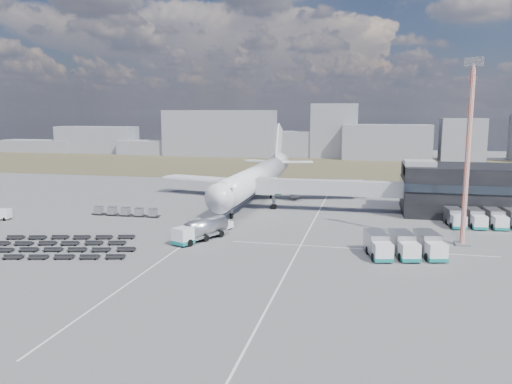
# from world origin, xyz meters

# --- Properties ---
(ground) EXTENTS (420.00, 420.00, 0.00)m
(ground) POSITION_xyz_m (0.00, 0.00, 0.00)
(ground) COLOR #565659
(ground) RESTS_ON ground
(grass_strip) EXTENTS (420.00, 90.00, 0.01)m
(grass_strip) POSITION_xyz_m (0.00, 110.00, 0.01)
(grass_strip) COLOR brown
(grass_strip) RESTS_ON ground
(lane_markings) EXTENTS (47.12, 110.00, 0.01)m
(lane_markings) POSITION_xyz_m (9.77, 3.00, 0.01)
(lane_markings) COLOR silver
(lane_markings) RESTS_ON ground
(terminal) EXTENTS (30.40, 16.40, 11.00)m
(terminal) POSITION_xyz_m (47.77, 23.96, 5.25)
(terminal) COLOR black
(terminal) RESTS_ON ground
(jet_bridge) EXTENTS (30.30, 3.80, 7.05)m
(jet_bridge) POSITION_xyz_m (15.90, 20.42, 5.05)
(jet_bridge) COLOR #939399
(jet_bridge) RESTS_ON ground
(airliner) EXTENTS (51.59, 64.53, 17.62)m
(airliner) POSITION_xyz_m (0.00, 32.38, 5.29)
(airliner) COLOR white
(airliner) RESTS_ON ground
(skyline) EXTENTS (316.87, 20.16, 24.82)m
(skyline) POSITION_xyz_m (5.94, 149.54, 8.87)
(skyline) COLOR gray
(skyline) RESTS_ON ground
(fuel_tanker) EXTENTS (6.89, 10.91, 3.47)m
(fuel_tanker) POSITION_xyz_m (-0.24, -8.51, 1.74)
(fuel_tanker) COLOR white
(fuel_tanker) RESTS_ON ground
(pushback_tug) EXTENTS (3.70, 2.94, 1.47)m
(pushback_tug) POSITION_xyz_m (1.01, 0.01, 0.73)
(pushback_tug) COLOR white
(pushback_tug) RESTS_ON ground
(utility_van) EXTENTS (4.22, 2.35, 2.16)m
(utility_van) POSITION_xyz_m (-43.45, -2.15, 1.08)
(utility_van) COLOR white
(utility_van) RESTS_ON ground
(catering_truck) EXTENTS (2.82, 5.78, 2.56)m
(catering_truck) POSITION_xyz_m (3.17, 41.53, 1.31)
(catering_truck) COLOR white
(catering_truck) RESTS_ON ground
(service_trucks_near) EXTENTS (11.63, 9.79, 3.09)m
(service_trucks_near) POSITION_xyz_m (31.31, -10.67, 1.68)
(service_trucks_near) COLOR white
(service_trucks_near) RESTS_ON ground
(service_trucks_far) EXTENTS (13.73, 8.51, 2.90)m
(service_trucks_far) POSITION_xyz_m (46.92, 12.27, 1.58)
(service_trucks_far) COLOR white
(service_trucks_far) RESTS_ON ground
(uld_row) EXTENTS (14.29, 1.72, 1.57)m
(uld_row) POSITION_xyz_m (-21.31, 6.47, 0.94)
(uld_row) COLOR black
(uld_row) RESTS_ON ground
(baggage_dollies) EXTENTS (25.87, 17.88, 0.65)m
(baggage_dollies) POSITION_xyz_m (-20.55, -18.27, 0.33)
(baggage_dollies) COLOR black
(baggage_dollies) RESTS_ON ground
(floodlight_mast) EXTENTS (2.73, 2.21, 28.63)m
(floodlight_mast) POSITION_xyz_m (40.65, -2.11, 14.35)
(floodlight_mast) COLOR red
(floodlight_mast) RESTS_ON ground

